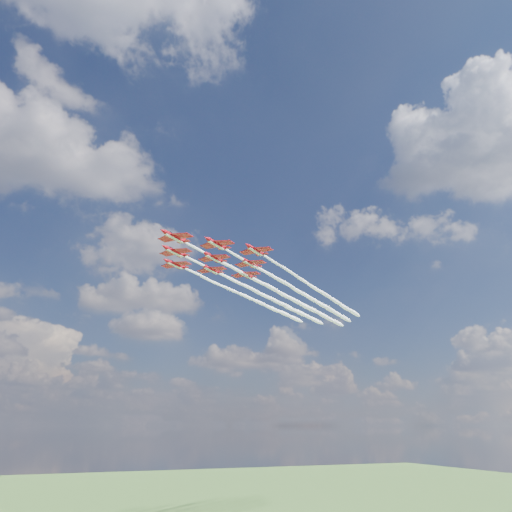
% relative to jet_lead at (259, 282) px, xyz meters
% --- Properties ---
extents(jet_lead, '(79.55, 68.15, 2.69)m').
position_rel_jet_lead_xyz_m(jet_lead, '(0.00, 0.00, 0.00)').
color(jet_lead, '#BA0A17').
extents(jet_row2_port, '(79.55, 68.15, 2.69)m').
position_rel_jet_lead_xyz_m(jet_row2_port, '(11.72, 0.92, 0.00)').
color(jet_row2_port, '#BA0A17').
extents(jet_row2_starb, '(79.55, 68.15, 2.69)m').
position_rel_jet_lead_xyz_m(jet_row2_starb, '(2.76, 11.43, 0.00)').
color(jet_row2_starb, '#BA0A17').
extents(jet_row3_port, '(79.55, 68.15, 2.69)m').
position_rel_jet_lead_xyz_m(jet_row3_port, '(23.44, 1.85, 0.00)').
color(jet_row3_port, '#BA0A17').
extents(jet_row3_centre, '(79.55, 68.15, 2.69)m').
position_rel_jet_lead_xyz_m(jet_row3_centre, '(14.48, 12.35, 0.00)').
color(jet_row3_centre, '#BA0A17').
extents(jet_row3_starb, '(79.55, 68.15, 2.69)m').
position_rel_jet_lead_xyz_m(jet_row3_starb, '(5.52, 22.85, 0.00)').
color(jet_row3_starb, '#BA0A17').
extents(jet_row4_port, '(79.55, 68.15, 2.69)m').
position_rel_jet_lead_xyz_m(jet_row4_port, '(26.20, 13.27, 0.00)').
color(jet_row4_port, '#BA0A17').
extents(jet_row4_starb, '(79.55, 68.15, 2.69)m').
position_rel_jet_lead_xyz_m(jet_row4_starb, '(17.24, 23.78, 0.00)').
color(jet_row4_starb, '#BA0A17').
extents(jet_tail, '(79.55, 68.15, 2.69)m').
position_rel_jet_lead_xyz_m(jet_tail, '(28.96, 24.70, 0.00)').
color(jet_tail, '#BA0A17').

